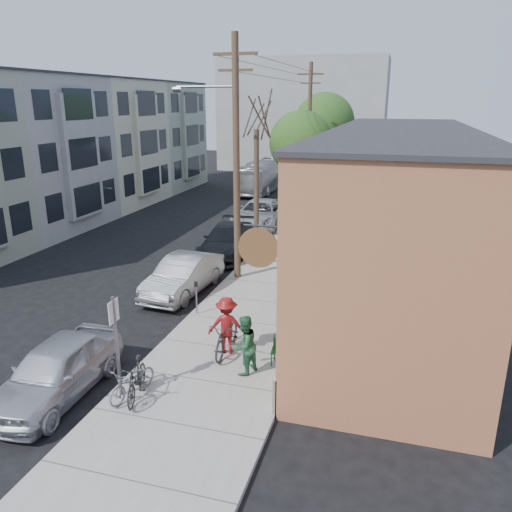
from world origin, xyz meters
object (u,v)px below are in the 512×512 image
(patio_chair_b, at_px, (289,344))
(bus, at_px, (264,176))
(utility_pole_near, at_px, (235,156))
(patron_green, at_px, (244,345))
(sign_post, at_px, (116,337))
(parked_bike_a, at_px, (136,379))
(cyclist, at_px, (227,325))
(parked_bike_b, at_px, (132,381))
(car_1, at_px, (183,275))
(car_3, at_px, (260,214))
(patio_chair_a, at_px, (279,351))
(parking_meter_far, at_px, (255,238))
(car_2, at_px, (228,240))
(car_0, at_px, (56,370))
(parking_meter_near, at_px, (196,292))
(tree_leafy_mid, at_px, (301,143))
(patron_grey, at_px, (307,293))
(tree_leafy_far, at_px, (325,123))
(tree_bare, at_px, (256,200))

(patio_chair_b, height_order, bus, bus)
(utility_pole_near, bearing_deg, patron_green, -70.11)
(sign_post, relative_size, parked_bike_a, 1.60)
(cyclist, xyz_separation_m, parked_bike_a, (-1.46, -2.99, -0.38))
(utility_pole_near, bearing_deg, parked_bike_b, -88.19)
(car_1, xyz_separation_m, car_3, (0.00, 11.70, 0.06))
(patio_chair_a, bearing_deg, sign_post, -150.06)
(parking_meter_far, height_order, car_2, car_2)
(patio_chair_b, distance_m, car_0, 6.58)
(parking_meter_near, relative_size, tree_leafy_mid, 0.18)
(tree_leafy_mid, relative_size, car_2, 1.29)
(patron_grey, bearing_deg, parking_meter_far, -163.69)
(car_0, xyz_separation_m, car_3, (0.18, 19.53, 0.06))
(patio_chair_a, relative_size, car_2, 0.16)
(patio_chair_a, relative_size, car_1, 0.19)
(parking_meter_near, bearing_deg, cyclist, -50.25)
(parking_meter_far, distance_m, tree_leafy_far, 18.79)
(utility_pole_near, xyz_separation_m, patio_chair_a, (3.62, -6.93, -4.82))
(parking_meter_near, bearing_deg, car_2, 100.79)
(parked_bike_a, bearing_deg, car_1, 90.80)
(parking_meter_far, relative_size, patio_chair_b, 1.41)
(parked_bike_b, bearing_deg, cyclist, 75.66)
(patron_green, height_order, car_2, patron_green)
(tree_bare, height_order, patron_green, tree_bare)
(sign_post, distance_m, utility_pole_near, 10.31)
(tree_bare, distance_m, car_0, 12.19)
(parking_meter_far, xyz_separation_m, car_2, (-1.45, -0.08, -0.20))
(patio_chair_a, height_order, car_0, car_0)
(parking_meter_near, relative_size, parked_bike_a, 0.71)
(cyclist, relative_size, car_1, 0.39)
(patron_grey, bearing_deg, cyclist, -43.30)
(car_1, bearing_deg, car_2, 94.27)
(parking_meter_near, xyz_separation_m, tree_leafy_far, (0.55, 25.83, 4.87))
(parking_meter_near, distance_m, parked_bike_b, 5.45)
(tree_leafy_far, height_order, patio_chair_a, tree_leafy_far)
(parking_meter_near, relative_size, car_1, 0.27)
(parking_meter_far, relative_size, tree_leafy_mid, 0.18)
(car_1, xyz_separation_m, bus, (-3.22, 24.28, 0.54))
(parking_meter_far, xyz_separation_m, car_1, (-1.45, -5.60, -0.21))
(sign_post, relative_size, utility_pole_near, 0.28)
(patron_grey, xyz_separation_m, parked_bike_b, (-3.47, -6.24, -0.49))
(car_1, height_order, car_3, car_3)
(parking_meter_far, xyz_separation_m, patio_chair_b, (3.95, -9.94, -0.39))
(sign_post, height_order, tree_leafy_mid, tree_leafy_mid)
(tree_leafy_far, bearing_deg, parked_bike_b, -90.19)
(parking_meter_far, distance_m, bus, 19.26)
(utility_pole_near, bearing_deg, patio_chair_b, -59.47)
(cyclist, height_order, car_1, cyclist)
(parking_meter_near, bearing_deg, tree_leafy_mid, 88.05)
(utility_pole_near, height_order, car_2, utility_pole_near)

